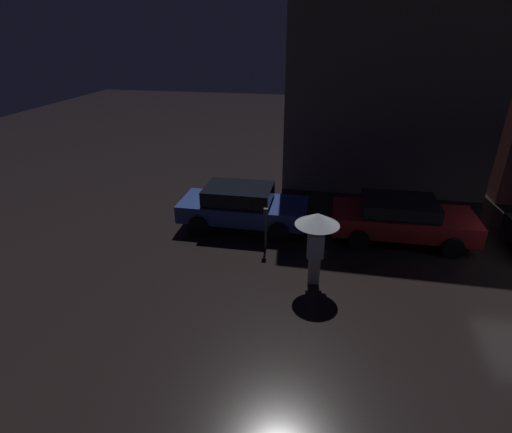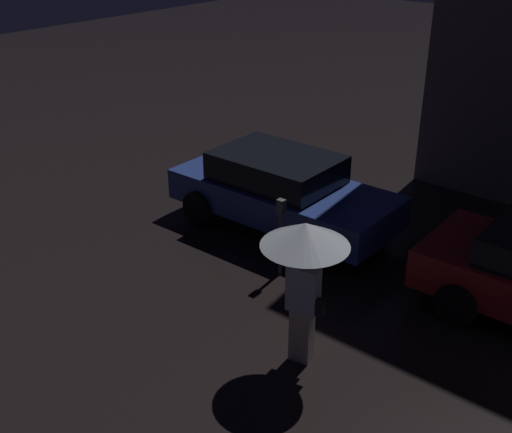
% 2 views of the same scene
% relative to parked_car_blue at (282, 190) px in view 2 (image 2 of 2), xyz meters
% --- Properties ---
extents(parked_car_blue, '(4.11, 1.93, 1.37)m').
position_rel_parked_car_blue_xyz_m(parked_car_blue, '(0.00, 0.00, 0.00)').
color(parked_car_blue, navy).
rests_on(parked_car_blue, ground).
extents(pedestrian_with_umbrella, '(1.08, 1.08, 1.97)m').
position_rel_parked_car_blue_xyz_m(pedestrian_with_umbrella, '(2.50, -2.83, 0.87)').
color(pedestrian_with_umbrella, beige).
rests_on(pedestrian_with_umbrella, ground).
extents(parking_meter, '(0.12, 0.10, 1.29)m').
position_rel_parked_car_blue_xyz_m(parking_meter, '(0.99, -1.32, 0.07)').
color(parking_meter, '#4C5154').
rests_on(parking_meter, ground).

